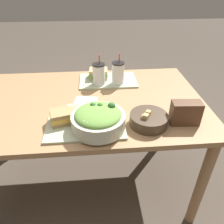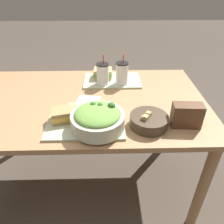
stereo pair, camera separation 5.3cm
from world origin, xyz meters
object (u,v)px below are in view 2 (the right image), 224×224
(sandwich_near, at_px, (65,115))
(baguette_near, at_px, (81,109))
(chip_bag, at_px, (187,115))
(napkin_folded, at_px, (89,100))
(sandwich_far, at_px, (103,73))
(drink_cup_dark, at_px, (103,74))
(drink_cup_red, at_px, (122,74))
(soup_bowl, at_px, (149,120))
(salad_bowl, at_px, (98,118))

(sandwich_near, relative_size, baguette_near, 1.33)
(chip_bag, relative_size, napkin_folded, 1.03)
(sandwich_far, bearing_deg, baguette_near, -100.11)
(drink_cup_dark, height_order, drink_cup_red, drink_cup_red)
(baguette_near, height_order, napkin_folded, baguette_near)
(soup_bowl, height_order, sandwich_far, soup_bowl)
(drink_cup_dark, xyz_separation_m, napkin_folded, (-0.09, -0.20, -0.08))
(drink_cup_dark, bearing_deg, sandwich_far, 90.06)
(sandwich_far, xyz_separation_m, drink_cup_dark, (0.00, -0.10, 0.03))
(salad_bowl, height_order, sandwich_far, salad_bowl)
(sandwich_far, height_order, drink_cup_dark, drink_cup_dark)
(salad_bowl, bearing_deg, sandwich_near, 158.81)
(sandwich_near, xyz_separation_m, drink_cup_red, (0.32, 0.41, 0.04))
(sandwich_near, bearing_deg, drink_cup_red, 37.63)
(soup_bowl, relative_size, sandwich_near, 1.22)
(sandwich_near, distance_m, drink_cup_dark, 0.45)
(sandwich_near, bearing_deg, sandwich_far, 54.79)
(soup_bowl, distance_m, chip_bag, 0.19)
(chip_bag, bearing_deg, sandwich_near, 179.48)
(baguette_near, bearing_deg, drink_cup_red, -32.09)
(salad_bowl, xyz_separation_m, sandwich_far, (0.02, 0.57, -0.02))
(drink_cup_dark, height_order, napkin_folded, drink_cup_dark)
(chip_bag, bearing_deg, salad_bowl, -173.68)
(drink_cup_dark, distance_m, chip_bag, 0.62)
(drink_cup_red, distance_m, napkin_folded, 0.30)
(drink_cup_dark, bearing_deg, sandwich_near, -114.71)
(sandwich_near, bearing_deg, drink_cup_dark, 50.49)
(chip_bag, bearing_deg, sandwich_far, 130.94)
(sandwich_near, height_order, chip_bag, chip_bag)
(drink_cup_dark, relative_size, napkin_folded, 1.37)
(salad_bowl, height_order, chip_bag, salad_bowl)
(sandwich_near, xyz_separation_m, sandwich_far, (0.19, 0.51, 0.00))
(salad_bowl, height_order, soup_bowl, salad_bowl)
(soup_bowl, distance_m, baguette_near, 0.36)
(salad_bowl, relative_size, chip_bag, 1.73)
(sandwich_near, relative_size, drink_cup_dark, 0.78)
(salad_bowl, height_order, sandwich_near, salad_bowl)
(drink_cup_red, height_order, napkin_folded, drink_cup_red)
(baguette_near, bearing_deg, sandwich_far, -12.65)
(soup_bowl, height_order, sandwich_near, soup_bowl)
(soup_bowl, relative_size, chip_bag, 1.28)
(sandwich_far, bearing_deg, drink_cup_red, -33.80)
(chip_bag, bearing_deg, drink_cup_dark, 136.34)
(soup_bowl, height_order, napkin_folded, soup_bowl)
(salad_bowl, distance_m, sandwich_near, 0.18)
(napkin_folded, bearing_deg, chip_bag, -27.57)
(salad_bowl, height_order, baguette_near, salad_bowl)
(salad_bowl, bearing_deg, soup_bowl, 4.58)
(salad_bowl, relative_size, drink_cup_red, 1.26)
(soup_bowl, bearing_deg, chip_bag, -0.75)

